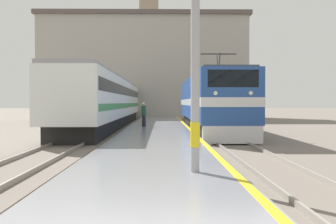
% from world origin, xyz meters
% --- Properties ---
extents(ground_plane, '(200.00, 200.00, 0.00)m').
position_xyz_m(ground_plane, '(0.00, 30.00, 0.00)').
color(ground_plane, '#70665B').
extents(platform, '(4.27, 140.00, 0.30)m').
position_xyz_m(platform, '(0.00, 25.00, 0.15)').
color(platform, gray).
rests_on(platform, ground).
extents(rail_track_near, '(2.83, 140.00, 0.16)m').
position_xyz_m(rail_track_near, '(3.47, 25.00, 0.03)').
color(rail_track_near, '#70665B').
rests_on(rail_track_near, ground).
extents(rail_track_far, '(2.84, 140.00, 0.16)m').
position_xyz_m(rail_track_far, '(-4.01, 25.00, 0.03)').
color(rail_track_far, '#70665B').
rests_on(rail_track_far, ground).
extents(locomotive_train, '(2.92, 18.83, 4.75)m').
position_xyz_m(locomotive_train, '(3.47, 22.85, 1.93)').
color(locomotive_train, black).
rests_on(locomotive_train, ground).
extents(passenger_train, '(2.92, 38.93, 3.86)m').
position_xyz_m(passenger_train, '(-4.01, 32.31, 2.08)').
color(passenger_train, black).
rests_on(passenger_train, ground).
extents(catenary_mast, '(2.71, 0.23, 7.58)m').
position_xyz_m(catenary_mast, '(1.20, 5.27, 4.17)').
color(catenary_mast, '#9E9EA3').
rests_on(catenary_mast, platform).
extents(person_on_platform, '(0.34, 0.34, 1.65)m').
position_xyz_m(person_on_platform, '(-1.01, 23.03, 1.16)').
color(person_on_platform, '#23232D').
rests_on(person_on_platform, platform).
extents(clock_tower, '(3.75, 3.75, 25.91)m').
position_xyz_m(clock_tower, '(-1.86, 59.56, 13.62)').
color(clock_tower, gray).
rests_on(clock_tower, ground).
extents(station_building, '(25.41, 9.18, 12.70)m').
position_xyz_m(station_building, '(-2.02, 45.75, 6.37)').
color(station_building, '#A8A399').
rests_on(station_building, ground).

